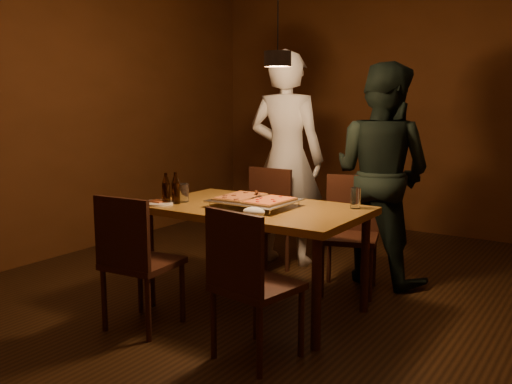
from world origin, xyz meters
The scene contains 19 objects.
room_shell centered at (0.00, 0.00, 1.40)m, with size 6.00×6.00×6.00m.
dining_table centered at (-0.16, -0.02, 0.68)m, with size 1.50×0.90×0.75m.
chair_far_left centered at (-0.60, 0.78, 0.54)m, with size 0.43×0.43×0.49m.
chair_far_right centered at (0.22, 0.76, 0.54)m, with size 0.53×0.53×0.49m.
chair_near_left centered at (-0.60, -0.77, 0.54)m, with size 0.45×0.45×0.49m.
chair_near_right centered at (0.26, -0.75, 0.54)m, with size 0.48×0.48×0.49m.
pizza_tray centered at (-0.16, -0.03, 0.77)m, with size 0.55×0.45×0.05m, color silver.
pizza_meat centered at (-0.29, -0.02, 0.81)m, with size 0.24×0.38×0.02m, color maroon.
pizza_cheese centered at (-0.03, -0.04, 0.81)m, with size 0.23×0.36×0.02m, color gold.
spatula centered at (-0.17, 0.00, 0.81)m, with size 0.09×0.24×0.04m, color silver, non-canonical shape.
beer_bottle_a centered at (-0.73, -0.31, 0.86)m, with size 0.06×0.06×0.22m.
beer_bottle_b centered at (-0.69, -0.25, 0.86)m, with size 0.06×0.06×0.23m.
water_glass_left centered at (-0.70, -0.16, 0.82)m, with size 0.08×0.08×0.13m, color silver.
water_glass_right centered at (0.45, 0.29, 0.82)m, with size 0.07×0.07×0.14m, color silver.
plate_slice centered at (-0.79, -0.33, 0.76)m, with size 0.22×0.22×0.03m.
napkin centered at (0.03, -0.33, 0.78)m, with size 0.15×0.12×0.06m, color white.
diner_white centered at (-0.58, 1.13, 0.95)m, with size 0.70×0.46×1.91m, color silver.
diner_dark centered at (0.33, 1.10, 0.89)m, with size 0.86×0.67×1.77m, color black.
pendant_lamp centered at (0.00, 0.00, 1.76)m, with size 0.18×0.18×1.10m.
Camera 1 is at (1.98, -3.29, 1.50)m, focal length 40.00 mm.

